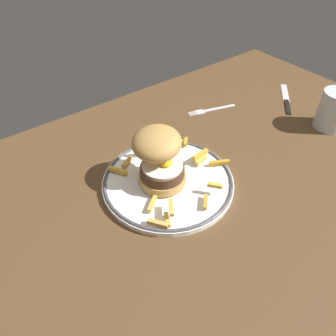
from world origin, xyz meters
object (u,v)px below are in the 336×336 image
(burger, at_px, (159,157))
(fork, at_px, (211,110))
(water_glass, at_px, (333,113))
(dinner_plate, at_px, (168,181))
(knife, at_px, (287,101))

(burger, height_order, fork, burger)
(water_glass, distance_m, fork, 0.32)
(burger, height_order, water_glass, burger)
(dinner_plate, relative_size, knife, 1.96)
(fork, bearing_deg, dinner_plate, -149.66)
(dinner_plate, distance_m, knife, 0.49)
(dinner_plate, xyz_separation_m, knife, (0.49, 0.06, -0.01))
(burger, bearing_deg, water_glass, -11.68)
(dinner_plate, height_order, burger, burger)
(water_glass, height_order, fork, water_glass)
(burger, bearing_deg, dinner_plate, -49.26)
(dinner_plate, bearing_deg, burger, 130.74)
(dinner_plate, bearing_deg, water_glass, -10.38)
(dinner_plate, xyz_separation_m, burger, (-0.01, 0.01, 0.06))
(burger, height_order, knife, burger)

